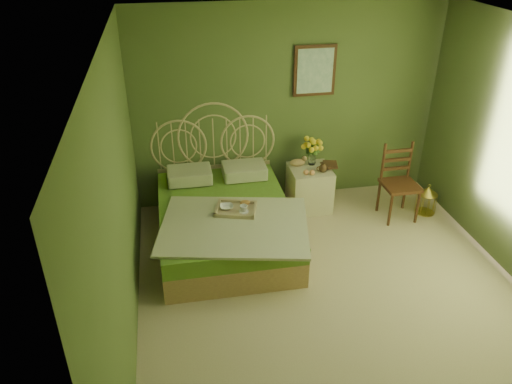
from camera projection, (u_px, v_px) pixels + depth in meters
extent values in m
plane|color=#C6B18F|center=(336.00, 299.00, 5.12)|extent=(4.50, 4.50, 0.00)
plane|color=silver|center=(363.00, 41.00, 3.85)|extent=(4.50, 4.50, 0.00)
plane|color=#576A37|center=(288.00, 106.00, 6.42)|extent=(4.00, 0.00, 4.00)
plane|color=#576A37|center=(120.00, 209.00, 4.16)|extent=(0.00, 4.50, 4.50)
cube|color=#3A1C0F|center=(315.00, 71.00, 6.23)|extent=(0.54, 0.03, 0.64)
cube|color=silver|center=(315.00, 71.00, 6.21)|extent=(0.46, 0.01, 0.56)
cube|color=tan|center=(225.00, 232.00, 5.94)|extent=(1.50, 2.00, 0.30)
cube|color=#629731|center=(225.00, 214.00, 5.82)|extent=(1.50, 2.00, 0.20)
cube|color=beige|center=(234.00, 226.00, 5.39)|extent=(1.79, 1.50, 0.03)
cube|color=beige|center=(190.00, 175.00, 6.27)|extent=(0.55, 0.40, 0.16)
cube|color=beige|center=(244.00, 170.00, 6.38)|extent=(0.55, 0.40, 0.16)
cube|color=tan|center=(236.00, 211.00, 5.64)|extent=(0.53, 0.47, 0.04)
ellipsoid|color=#B77A38|center=(245.00, 203.00, 5.71)|extent=(0.12, 0.07, 0.05)
cube|color=#EBE6C0|center=(309.00, 188.00, 6.60)|extent=(0.53, 0.53, 0.58)
cylinder|color=silver|center=(312.00, 158.00, 6.53)|extent=(0.10, 0.10, 0.18)
ellipsoid|color=tan|center=(298.00, 163.00, 6.50)|extent=(0.21, 0.11, 0.10)
sphere|color=#E08F57|center=(306.00, 172.00, 6.29)|extent=(0.07, 0.07, 0.07)
sphere|color=#E08F57|center=(312.00, 172.00, 6.28)|extent=(0.07, 0.07, 0.07)
cube|color=#3A1C0F|center=(400.00, 185.00, 6.31)|extent=(0.43, 0.43, 0.04)
cylinder|color=#3A1C0F|center=(390.00, 210.00, 6.23)|extent=(0.04, 0.04, 0.46)
cylinder|color=#3A1C0F|center=(417.00, 207.00, 6.29)|extent=(0.04, 0.04, 0.46)
cylinder|color=#3A1C0F|center=(379.00, 195.00, 6.55)|extent=(0.04, 0.04, 0.46)
cylinder|color=#3A1C0F|center=(405.00, 193.00, 6.60)|extent=(0.04, 0.04, 0.46)
cube|color=#3A1C0F|center=(397.00, 161.00, 6.34)|extent=(0.37, 0.04, 0.51)
cylinder|color=#B29739|center=(424.00, 212.00, 6.61)|extent=(0.25, 0.25, 0.01)
cylinder|color=#B29739|center=(426.00, 203.00, 6.55)|extent=(0.25, 0.25, 0.28)
cone|color=#B29739|center=(428.00, 191.00, 6.46)|extent=(0.25, 0.25, 0.10)
imported|color=#381E0F|center=(323.00, 166.00, 6.50)|extent=(0.19, 0.23, 0.02)
imported|color=#472819|center=(323.00, 165.00, 6.49)|extent=(0.23, 0.28, 0.02)
imported|color=white|center=(226.00, 207.00, 5.65)|extent=(0.16, 0.16, 0.04)
imported|color=white|center=(244.00, 209.00, 5.57)|extent=(0.10, 0.10, 0.08)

